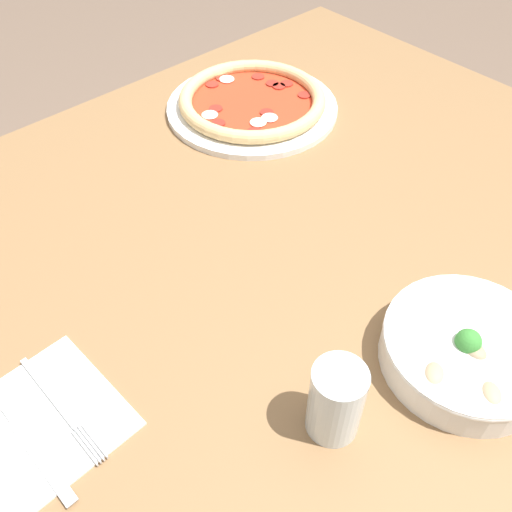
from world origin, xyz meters
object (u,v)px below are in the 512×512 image
fork (59,406)px  glass (336,401)px  bowl (466,351)px  knife (19,427)px  pizza (252,102)px

fork → glass: size_ratio=1.74×
bowl → glass: (0.18, -0.05, 0.02)m
fork → knife: bearing=-100.2°
pizza → bowl: bearing=72.1°
pizza → fork: (0.61, 0.33, -0.01)m
pizza → fork: size_ratio=1.85×
fork → knife: size_ratio=0.83×
bowl → knife: bearing=-32.6°
knife → fork: bearing=79.8°
glass → bowl: bearing=163.7°
bowl → knife: bowl is taller
fork → knife: (0.05, -0.01, -0.00)m
knife → glass: 0.37m
bowl → glass: bearing=-16.3°
bowl → glass: glass is taller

